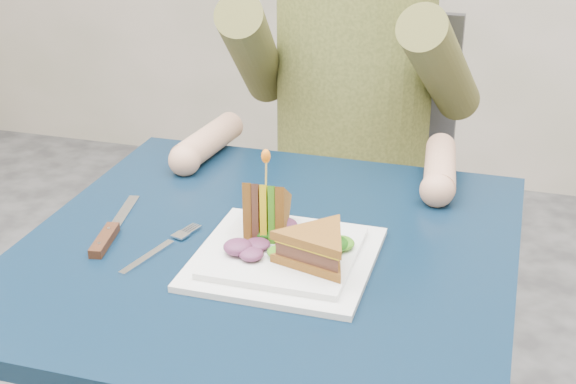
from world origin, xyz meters
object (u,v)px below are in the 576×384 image
(plate, at_px, (285,256))
(sandwich_flat, at_px, (317,247))
(table, at_px, (268,288))
(knife, at_px, (108,235))
(sandwich_upright, at_px, (267,212))
(diner, at_px, (354,37))
(fork, at_px, (159,249))
(chair, at_px, (358,180))

(plate, bearing_deg, sandwich_flat, -24.44)
(table, relative_size, knife, 3.40)
(sandwich_flat, bearing_deg, knife, 177.29)
(sandwich_flat, distance_m, knife, 0.34)
(plate, relative_size, sandwich_upright, 1.82)
(diner, distance_m, fork, 0.70)
(fork, bearing_deg, chair, 78.92)
(chair, xyz_separation_m, sandwich_flat, (0.10, -0.78, 0.23))
(table, bearing_deg, diner, 90.00)
(chair, xyz_separation_m, plate, (0.04, -0.75, 0.20))
(sandwich_upright, bearing_deg, plate, -46.58)
(fork, xyz_separation_m, knife, (-0.09, 0.01, 0.00))
(diner, distance_m, knife, 0.71)
(sandwich_upright, distance_m, knife, 0.25)
(table, xyz_separation_m, fork, (-0.15, -0.07, 0.08))
(chair, distance_m, sandwich_flat, 0.82)
(table, xyz_separation_m, sandwich_flat, (0.10, -0.07, 0.12))
(diner, relative_size, plate, 2.87)
(table, xyz_separation_m, knife, (-0.25, -0.05, 0.09))
(table, relative_size, diner, 1.01)
(sandwich_flat, xyz_separation_m, sandwich_upright, (-0.10, 0.07, 0.01))
(sandwich_upright, bearing_deg, chair, 89.89)
(sandwich_flat, height_order, sandwich_upright, sandwich_upright)
(diner, relative_size, knife, 3.38)
(chair, bearing_deg, knife, -107.91)
(fork, bearing_deg, sandwich_upright, 24.41)
(plate, bearing_deg, knife, -178.24)
(chair, height_order, knife, chair)
(plate, relative_size, sandwich_flat, 1.58)
(chair, height_order, sandwich_flat, chair)
(sandwich_upright, xyz_separation_m, knife, (-0.24, -0.05, -0.05))
(diner, height_order, sandwich_flat, diner)
(fork, relative_size, knife, 0.80)
(chair, relative_size, sandwich_upright, 6.50)
(sandwich_flat, bearing_deg, chair, 97.08)
(table, bearing_deg, sandwich_upright, 121.26)
(diner, height_order, sandwich_upright, diner)
(table, xyz_separation_m, diner, (-0.00, 0.60, 0.26))
(chair, distance_m, sandwich_upright, 0.75)
(sandwich_flat, height_order, fork, sandwich_flat)
(table, distance_m, fork, 0.18)
(sandwich_upright, height_order, knife, sandwich_upright)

